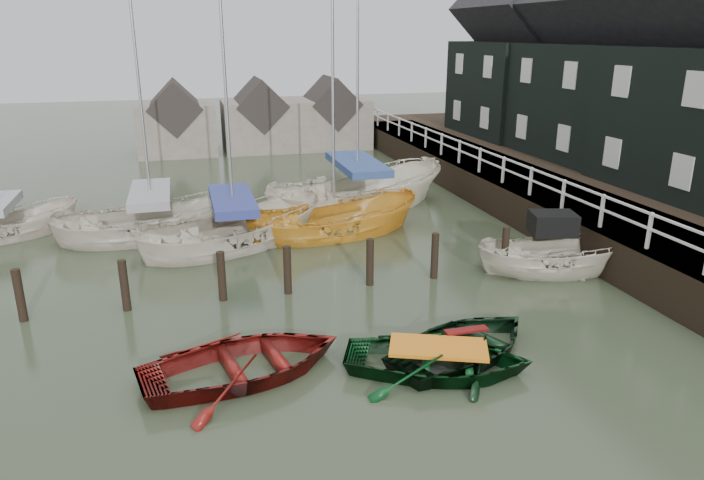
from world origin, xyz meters
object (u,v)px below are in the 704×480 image
object	(u,v)px
rowboat_dkgreen	(465,355)
sailboat_c	(334,234)
rowboat_red	(246,375)
sailboat_e	(3,236)
sailboat_b	(235,244)
sailboat_d	(357,207)
motorboat	(551,271)
sailboat_a	(154,235)
rowboat_green	(437,371)

from	to	relation	value
rowboat_dkgreen	sailboat_c	xyz separation A→B (m)	(-0.73, 9.57, 0.01)
rowboat_red	sailboat_e	distance (m)	13.92
sailboat_b	sailboat_c	distance (m)	3.62
sailboat_d	rowboat_dkgreen	bearing A→B (deg)	160.34
rowboat_red	motorboat	xyz separation A→B (m)	(9.63, 3.58, 0.09)
rowboat_dkgreen	motorboat	size ratio (longest dim) A/B	0.82
sailboat_a	sailboat_c	xyz separation A→B (m)	(6.32, -1.40, -0.05)
rowboat_dkgreen	sailboat_b	size ratio (longest dim) A/B	0.35
motorboat	sailboat_e	bearing A→B (deg)	78.27
rowboat_green	motorboat	distance (m)	7.18
motorboat	sailboat_a	xyz separation A→B (m)	(-11.78, 6.96, -0.03)
sailboat_a	sailboat_b	xyz separation A→B (m)	(2.71, -1.75, 0.00)
rowboat_green	sailboat_d	distance (m)	13.37
rowboat_red	rowboat_dkgreen	world-z (taller)	rowboat_red
sailboat_d	sailboat_a	bearing A→B (deg)	87.35
rowboat_red	sailboat_a	world-z (taller)	sailboat_a
motorboat	sailboat_c	distance (m)	7.79
sailboat_c	motorboat	bearing A→B (deg)	-142.70
rowboat_green	sailboat_a	bearing A→B (deg)	50.51
sailboat_a	sailboat_d	size ratio (longest dim) A/B	0.86
sailboat_b	sailboat_d	size ratio (longest dim) A/B	0.91
sailboat_d	motorboat	bearing A→B (deg)	-172.09
sailboat_a	motorboat	bearing A→B (deg)	-127.31
sailboat_a	rowboat_green	bearing A→B (deg)	-158.41
rowboat_dkgreen	sailboat_b	xyz separation A→B (m)	(-4.33, 9.22, 0.06)
sailboat_b	sailboat_e	xyz separation A→B (m)	(-7.93, 3.03, 0.01)
motorboat	sailboat_a	distance (m)	13.68
sailboat_c	sailboat_e	world-z (taller)	sailboat_c
sailboat_e	sailboat_b	bearing A→B (deg)	-133.47
rowboat_dkgreen	sailboat_a	world-z (taller)	sailboat_a
sailboat_d	sailboat_e	bearing A→B (deg)	77.10
sailboat_d	rowboat_red	bearing A→B (deg)	139.25
rowboat_green	rowboat_dkgreen	xyz separation A→B (m)	(0.87, 0.48, 0.00)
rowboat_green	sailboat_c	size ratio (longest dim) A/B	0.36
motorboat	sailboat_a	bearing A→B (deg)	73.54
rowboat_red	motorboat	size ratio (longest dim) A/B	0.89
rowboat_green	sailboat_c	bearing A→B (deg)	21.38
rowboat_red	rowboat_green	size ratio (longest dim) A/B	1.09
rowboat_dkgreen	sailboat_e	world-z (taller)	sailboat_e
rowboat_dkgreen	sailboat_d	size ratio (longest dim) A/B	0.32
rowboat_red	sailboat_c	bearing A→B (deg)	-36.29
rowboat_green	sailboat_e	xyz separation A→B (m)	(-11.40, 12.73, 0.07)
sailboat_e	rowboat_green	bearing A→B (deg)	-160.77
motorboat	sailboat_a	world-z (taller)	sailboat_a
rowboat_dkgreen	rowboat_green	bearing A→B (deg)	94.69
sailboat_d	sailboat_c	bearing A→B (deg)	135.98
sailboat_b	sailboat_a	bearing A→B (deg)	33.21
motorboat	sailboat_e	world-z (taller)	sailboat_e
sailboat_e	sailboat_c	bearing A→B (deg)	-125.65
rowboat_dkgreen	motorboat	distance (m)	6.20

